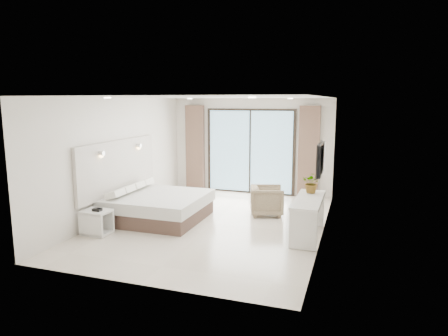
# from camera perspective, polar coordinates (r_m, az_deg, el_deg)

# --- Properties ---
(ground) EXTENTS (6.20, 6.20, 0.00)m
(ground) POSITION_cam_1_polar(r_m,az_deg,el_deg) (8.75, -1.51, -7.90)
(ground) COLOR beige
(ground) RESTS_ON ground
(room_shell) EXTENTS (4.62, 6.22, 2.72)m
(room_shell) POSITION_cam_1_polar(r_m,az_deg,el_deg) (9.16, -1.15, 3.03)
(room_shell) COLOR silver
(room_shell) RESTS_ON ground
(bed) EXTENTS (2.03, 1.93, 0.70)m
(bed) POSITION_cam_1_polar(r_m,az_deg,el_deg) (9.08, -9.51, -5.42)
(bed) COLOR brown
(bed) RESTS_ON ground
(nightstand) EXTENTS (0.54, 0.44, 0.48)m
(nightstand) POSITION_cam_1_polar(r_m,az_deg,el_deg) (8.39, -17.73, -7.38)
(nightstand) COLOR white
(nightstand) RESTS_ON ground
(phone) EXTENTS (0.16, 0.13, 0.05)m
(phone) POSITION_cam_1_polar(r_m,az_deg,el_deg) (8.27, -17.67, -5.68)
(phone) COLOR black
(phone) RESTS_ON nightstand
(console_desk) EXTENTS (0.51, 1.63, 0.77)m
(console_desk) POSITION_cam_1_polar(r_m,az_deg,el_deg) (7.92, 11.95, -5.72)
(console_desk) COLOR white
(console_desk) RESTS_ON ground
(plant) EXTENTS (0.44, 0.48, 0.33)m
(plant) POSITION_cam_1_polar(r_m,az_deg,el_deg) (8.32, 12.45, -2.36)
(plant) COLOR #33662D
(plant) RESTS_ON console_desk
(armchair) EXTENTS (0.86, 0.89, 0.74)m
(armchair) POSITION_cam_1_polar(r_m,az_deg,el_deg) (9.35, 6.16, -4.44)
(armchair) COLOR #998464
(armchair) RESTS_ON ground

